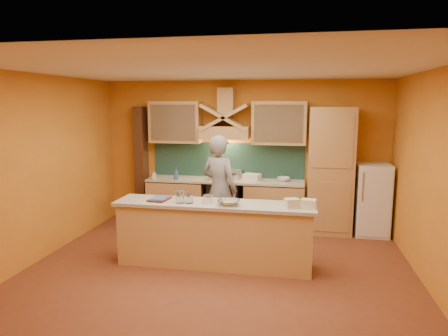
% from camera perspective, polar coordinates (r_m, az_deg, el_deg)
% --- Properties ---
extents(floor, '(5.50, 5.00, 0.01)m').
position_cam_1_polar(floor, '(5.79, -1.03, -14.83)').
color(floor, brown).
rests_on(floor, ground).
extents(ceiling, '(5.50, 5.00, 0.01)m').
position_cam_1_polar(ceiling, '(5.31, -1.11, 13.98)').
color(ceiling, white).
rests_on(ceiling, wall_back).
extents(wall_back, '(5.50, 0.02, 2.80)m').
position_cam_1_polar(wall_back, '(7.81, 2.70, 2.14)').
color(wall_back, orange).
rests_on(wall_back, floor).
extents(wall_front, '(5.50, 0.02, 2.80)m').
position_cam_1_polar(wall_front, '(3.04, -10.90, -9.30)').
color(wall_front, orange).
rests_on(wall_front, floor).
extents(wall_left, '(0.02, 5.00, 2.80)m').
position_cam_1_polar(wall_left, '(6.51, -25.47, -0.16)').
color(wall_left, orange).
rests_on(wall_left, floor).
extents(wall_right, '(0.02, 5.00, 2.80)m').
position_cam_1_polar(wall_right, '(5.52, 28.13, -1.89)').
color(wall_right, orange).
rests_on(wall_right, floor).
extents(base_cabinet_left, '(1.10, 0.60, 0.86)m').
position_cam_1_polar(base_cabinet_left, '(7.97, -6.62, -4.86)').
color(base_cabinet_left, tan).
rests_on(base_cabinet_left, floor).
extents(base_cabinet_right, '(1.10, 0.60, 0.86)m').
position_cam_1_polar(base_cabinet_right, '(7.64, 7.18, -5.51)').
color(base_cabinet_right, tan).
rests_on(base_cabinet_right, floor).
extents(counter_top, '(3.00, 0.62, 0.04)m').
position_cam_1_polar(counter_top, '(7.64, 0.13, -1.80)').
color(counter_top, '#BAB09D').
rests_on(counter_top, base_cabinet_left).
extents(stove, '(0.60, 0.58, 0.90)m').
position_cam_1_polar(stove, '(7.74, 0.12, -5.07)').
color(stove, black).
rests_on(stove, floor).
extents(backsplash, '(3.00, 0.03, 0.70)m').
position_cam_1_polar(backsplash, '(7.86, 0.51, 1.09)').
color(backsplash, '#1A3B34').
rests_on(backsplash, wall_back).
extents(range_hood, '(0.92, 0.50, 0.24)m').
position_cam_1_polar(range_hood, '(7.57, 0.20, 5.12)').
color(range_hood, tan).
rests_on(range_hood, wall_back).
extents(hood_chimney, '(0.30, 0.30, 0.50)m').
position_cam_1_polar(hood_chimney, '(7.65, 0.34, 9.51)').
color(hood_chimney, tan).
rests_on(hood_chimney, wall_back).
extents(upper_cabinet_left, '(1.00, 0.35, 0.80)m').
position_cam_1_polar(upper_cabinet_left, '(7.88, -6.91, 6.52)').
color(upper_cabinet_left, tan).
rests_on(upper_cabinet_left, wall_back).
extents(upper_cabinet_right, '(1.00, 0.35, 0.80)m').
position_cam_1_polar(upper_cabinet_right, '(7.52, 7.86, 6.38)').
color(upper_cabinet_right, tan).
rests_on(upper_cabinet_right, wall_back).
extents(pantry_column, '(0.80, 0.60, 2.30)m').
position_cam_1_polar(pantry_column, '(7.49, 14.94, -0.40)').
color(pantry_column, tan).
rests_on(pantry_column, floor).
extents(fridge, '(0.58, 0.60, 1.30)m').
position_cam_1_polar(fridge, '(7.68, 20.39, -4.24)').
color(fridge, white).
rests_on(fridge, floor).
extents(trim_column_left, '(0.20, 0.30, 2.30)m').
position_cam_1_polar(trim_column_left, '(8.24, -11.72, 0.57)').
color(trim_column_left, '#472816').
rests_on(trim_column_left, floor).
extents(island_body, '(2.80, 0.55, 0.88)m').
position_cam_1_polar(island_body, '(5.92, -1.40, -9.70)').
color(island_body, '#DFB672').
rests_on(island_body, floor).
extents(island_top, '(2.90, 0.62, 0.05)m').
position_cam_1_polar(island_top, '(5.78, -1.42, -5.20)').
color(island_top, '#BAB09D').
rests_on(island_top, island_body).
extents(person, '(0.80, 0.68, 1.85)m').
position_cam_1_polar(person, '(6.76, -0.64, -3.07)').
color(person, gray).
rests_on(person, floor).
extents(pot_large, '(0.31, 0.31, 0.16)m').
position_cam_1_polar(pot_large, '(7.63, -1.41, -1.23)').
color(pot_large, silver).
rests_on(pot_large, stove).
extents(pot_small, '(0.23, 0.23, 0.13)m').
position_cam_1_polar(pot_small, '(7.65, 1.41, -1.31)').
color(pot_small, silver).
rests_on(pot_small, stove).
extents(soap_bottle_a, '(0.10, 0.10, 0.17)m').
position_cam_1_polar(soap_bottle_a, '(7.77, -9.95, -0.97)').
color(soap_bottle_a, beige).
rests_on(soap_bottle_a, counter_top).
extents(soap_bottle_b, '(0.10, 0.10, 0.23)m').
position_cam_1_polar(soap_bottle_b, '(7.67, -6.87, -0.81)').
color(soap_bottle_b, '#33578D').
rests_on(soap_bottle_b, counter_top).
extents(bowl_back, '(0.31, 0.31, 0.07)m').
position_cam_1_polar(bowl_back, '(7.57, 8.51, -1.58)').
color(bowl_back, silver).
rests_on(bowl_back, counter_top).
extents(dish_rack, '(0.36, 0.32, 0.11)m').
position_cam_1_polar(dish_rack, '(7.64, 4.02, -1.25)').
color(dish_rack, white).
rests_on(dish_rack, counter_top).
extents(book_lower, '(0.30, 0.38, 0.03)m').
position_cam_1_polar(book_lower, '(6.06, -10.22, -4.27)').
color(book_lower, '#A33A3A').
rests_on(book_lower, island_top).
extents(book_upper, '(0.22, 0.30, 0.02)m').
position_cam_1_polar(book_upper, '(6.01, -10.20, -4.21)').
color(book_upper, '#40628C').
rests_on(book_upper, island_top).
extents(jar_large, '(0.15, 0.15, 0.17)m').
position_cam_1_polar(jar_large, '(5.77, -6.30, -4.14)').
color(jar_large, silver).
rests_on(jar_large, island_top).
extents(jar_small, '(0.12, 0.12, 0.14)m').
position_cam_1_polar(jar_small, '(5.75, -4.96, -4.37)').
color(jar_small, silver).
rests_on(jar_small, island_top).
extents(kitchen_scale, '(0.16, 0.16, 0.10)m').
position_cam_1_polar(kitchen_scale, '(5.74, -2.29, -4.54)').
color(kitchen_scale, white).
rests_on(kitchen_scale, island_top).
extents(mixing_bowl, '(0.33, 0.33, 0.08)m').
position_cam_1_polar(mixing_bowl, '(5.61, 0.67, -4.98)').
color(mixing_bowl, silver).
rests_on(mixing_bowl, island_top).
extents(cloth, '(0.25, 0.20, 0.02)m').
position_cam_1_polar(cloth, '(5.55, 0.52, -5.48)').
color(cloth, beige).
rests_on(cloth, island_top).
extents(grocery_bag_a, '(0.24, 0.22, 0.12)m').
position_cam_1_polar(grocery_bag_a, '(5.57, 9.68, -4.97)').
color(grocery_bag_a, beige).
rests_on(grocery_bag_a, island_top).
extents(grocery_bag_b, '(0.21, 0.17, 0.12)m').
position_cam_1_polar(grocery_bag_b, '(5.60, 12.01, -5.00)').
color(grocery_bag_b, beige).
rests_on(grocery_bag_b, island_top).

